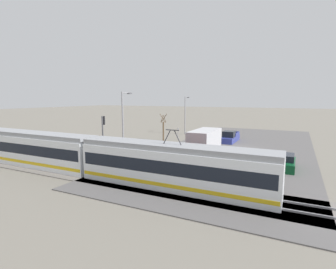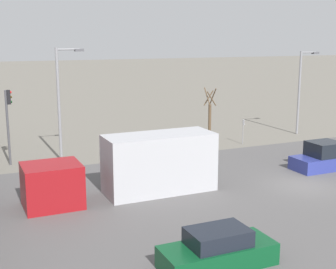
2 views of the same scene
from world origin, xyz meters
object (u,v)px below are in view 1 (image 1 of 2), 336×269
(street_lamp_mid_block, at_px, (186,112))
(light_rail_tram, at_px, (92,156))
(sedan_car_0, at_px, (285,163))
(no_parking_sign, at_px, (178,132))
(traffic_light_pole, at_px, (103,132))
(street_tree, at_px, (163,129))
(box_truck, at_px, (201,146))
(pickup_truck, at_px, (230,138))
(street_lamp_near_crossing, at_px, (124,119))

(street_lamp_mid_block, bearing_deg, light_rail_tram, 95.71)
(sedan_car_0, xyz_separation_m, no_parking_sign, (17.29, -12.36, 0.55))
(sedan_car_0, distance_m, traffic_light_pole, 19.33)
(light_rail_tram, xyz_separation_m, street_lamp_mid_block, (2.93, -29.33, 2.51))
(street_tree, bearing_deg, street_lamp_mid_block, -91.02)
(box_truck, height_order, traffic_light_pole, traffic_light_pole)
(pickup_truck, distance_m, street_tree, 10.90)
(traffic_light_pole, xyz_separation_m, street_lamp_near_crossing, (-0.25, -3.53, 1.22))
(street_tree, xyz_separation_m, street_lamp_near_crossing, (-0.86, 12.12, 2.48))
(pickup_truck, bearing_deg, sedan_car_0, 122.52)
(traffic_light_pole, height_order, street_lamp_near_crossing, street_lamp_near_crossing)
(pickup_truck, relative_size, street_lamp_near_crossing, 0.75)
(street_tree, bearing_deg, street_lamp_near_crossing, 94.05)
(no_parking_sign, bearing_deg, street_lamp_mid_block, -77.63)
(box_truck, distance_m, no_parking_sign, 14.90)
(sedan_car_0, bearing_deg, street_tree, 151.71)
(light_rail_tram, distance_m, pickup_truck, 24.78)
(traffic_light_pole, bearing_deg, street_lamp_near_crossing, -94.02)
(box_truck, xyz_separation_m, traffic_light_pole, (9.43, 5.48, 1.73))
(sedan_car_0, distance_m, street_lamp_mid_block, 27.19)
(box_truck, relative_size, street_lamp_mid_block, 1.41)
(sedan_car_0, bearing_deg, traffic_light_pole, -163.47)
(box_truck, distance_m, sedan_car_0, 8.97)
(pickup_truck, height_order, no_parking_sign, no_parking_sign)
(pickup_truck, bearing_deg, street_tree, 18.69)
(pickup_truck, relative_size, street_lamp_mid_block, 0.80)
(box_truck, relative_size, street_lamp_near_crossing, 1.32)
(box_truck, xyz_separation_m, street_tree, (10.05, -10.18, 0.47))
(light_rail_tram, xyz_separation_m, box_truck, (-6.95, -10.05, -0.19))
(light_rail_tram, relative_size, no_parking_sign, 16.02)
(traffic_light_pole, xyz_separation_m, no_parking_sign, (-1.07, -17.81, -2.06))
(light_rail_tram, height_order, box_truck, light_rail_tram)
(box_truck, bearing_deg, no_parking_sign, -55.87)
(traffic_light_pole, xyz_separation_m, street_tree, (0.61, -15.66, -1.26))
(no_parking_sign, bearing_deg, pickup_truck, -171.26)
(pickup_truck, distance_m, traffic_light_pole, 21.57)
(traffic_light_pole, bearing_deg, sedan_car_0, -163.47)
(no_parking_sign, bearing_deg, traffic_light_pole, 86.55)
(street_lamp_near_crossing, xyz_separation_m, street_lamp_mid_block, (0.70, -21.22, -0.25))
(light_rail_tram, bearing_deg, pickup_truck, -106.80)
(sedan_car_0, bearing_deg, no_parking_sign, 144.43)
(street_tree, distance_m, street_lamp_near_crossing, 12.41)
(traffic_light_pole, height_order, no_parking_sign, traffic_light_pole)
(sedan_car_0, relative_size, traffic_light_pole, 0.86)
(traffic_light_pole, bearing_deg, light_rail_tram, 118.51)
(pickup_truck, distance_m, sedan_car_0, 16.22)
(box_truck, distance_m, pickup_truck, 13.68)
(pickup_truck, bearing_deg, traffic_light_pole, 63.25)
(light_rail_tram, height_order, street_lamp_mid_block, street_lamp_mid_block)
(light_rail_tram, distance_m, box_truck, 12.22)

